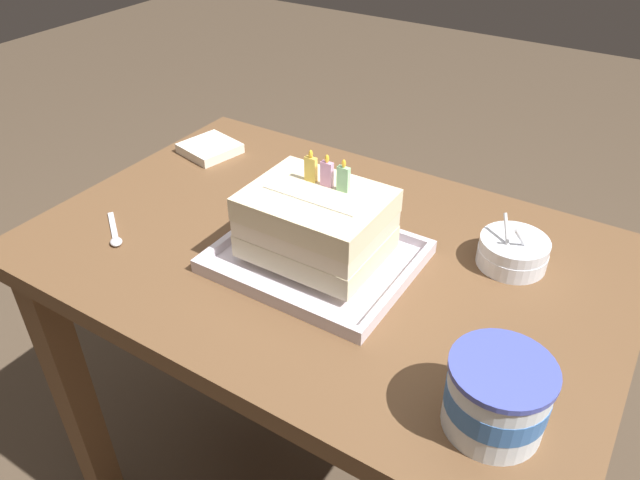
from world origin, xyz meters
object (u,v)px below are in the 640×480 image
foil_tray (316,259)px  ice_cream_tub (497,396)px  birthday_cake (316,223)px  bowl_stack (513,252)px  serving_spoon_near_tray (115,236)px  napkin_pile (210,148)px

foil_tray → ice_cream_tub: bearing=-24.5°
birthday_cake → foil_tray: bearing=-90.0°
bowl_stack → birthday_cake: bearing=-148.6°
foil_tray → serving_spoon_near_tray: (-0.34, -0.13, -0.00)m
birthday_cake → serving_spoon_near_tray: 0.37m
birthday_cake → napkin_pile: 0.47m
serving_spoon_near_tray → foil_tray: bearing=21.3°
ice_cream_tub → napkin_pile: ice_cream_tub is taller
foil_tray → ice_cream_tub: (0.36, -0.16, 0.04)m
serving_spoon_near_tray → napkin_pile: napkin_pile is taller
birthday_cake → serving_spoon_near_tray: bearing=-158.7°
birthday_cake → ice_cream_tub: size_ratio=1.72×
ice_cream_tub → napkin_pile: size_ratio=0.97×
ice_cream_tub → serving_spoon_near_tray: 0.70m
foil_tray → birthday_cake: birthday_cake is taller
birthday_cake → ice_cream_tub: 0.39m
birthday_cake → serving_spoon_near_tray: size_ratio=2.07×
ice_cream_tub → napkin_pile: 0.86m
bowl_stack → napkin_pile: bowl_stack is taller
birthday_cake → bowl_stack: (0.28, 0.17, -0.05)m
foil_tray → birthday_cake: (-0.00, 0.00, 0.07)m
bowl_stack → foil_tray: bearing=-148.6°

